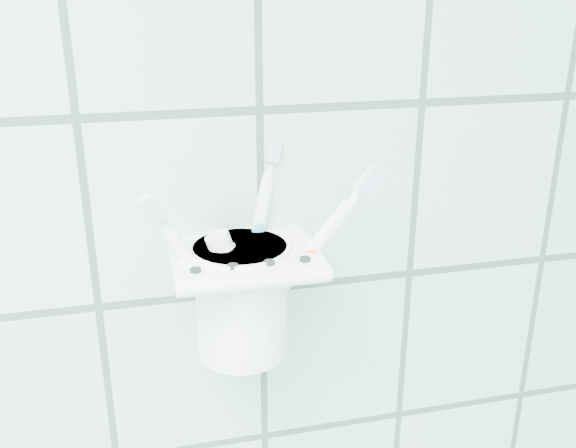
# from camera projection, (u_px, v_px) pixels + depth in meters

# --- Properties ---
(holder_bracket) EXTENTS (0.14, 0.11, 0.04)m
(holder_bracket) POSITION_uv_depth(u_px,v_px,m) (244.00, 259.00, 0.60)
(holder_bracket) COLOR white
(holder_bracket) RESTS_ON wall_back
(cup) EXTENTS (0.10, 0.10, 0.11)m
(cup) POSITION_uv_depth(u_px,v_px,m) (241.00, 296.00, 0.62)
(cup) COLOR white
(cup) RESTS_ON holder_bracket
(toothbrush_pink) EXTENTS (0.09, 0.02, 0.19)m
(toothbrush_pink) POSITION_uv_depth(u_px,v_px,m) (254.00, 259.00, 0.60)
(toothbrush_pink) COLOR white
(toothbrush_pink) RESTS_ON cup
(toothbrush_blue) EXTENTS (0.05, 0.04, 0.20)m
(toothbrush_blue) POSITION_uv_depth(u_px,v_px,m) (237.00, 243.00, 0.62)
(toothbrush_blue) COLOR white
(toothbrush_blue) RESTS_ON cup
(toothbrush_orange) EXTENTS (0.12, 0.04, 0.21)m
(toothbrush_orange) POSITION_uv_depth(u_px,v_px,m) (231.00, 241.00, 0.59)
(toothbrush_orange) COLOR white
(toothbrush_orange) RESTS_ON cup
(toothpaste_tube) EXTENTS (0.06, 0.04, 0.13)m
(toothpaste_tube) POSITION_uv_depth(u_px,v_px,m) (257.00, 280.00, 0.61)
(toothpaste_tube) COLOR silver
(toothpaste_tube) RESTS_ON cup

